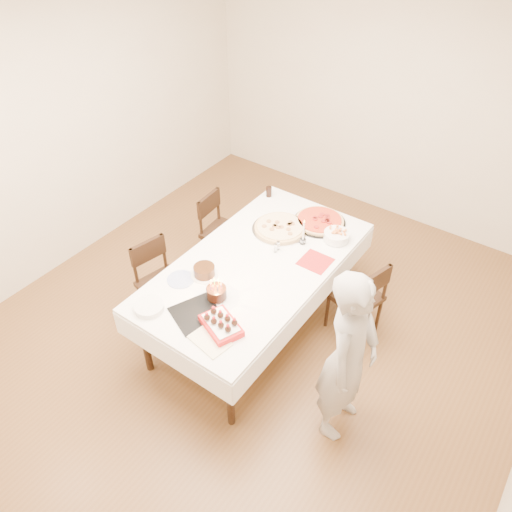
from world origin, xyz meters
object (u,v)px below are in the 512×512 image
Objects in this scene: chair_right_savory at (356,296)px; taper_candle at (304,232)px; chair_left_dessert at (163,285)px; person at (349,358)px; chair_left_savory at (224,233)px; pizza_white at (280,228)px; strawberry_box at (221,325)px; birthday_cake at (216,289)px; cola_glass at (269,192)px; dining_table at (256,295)px; pizza_pepperoni at (319,221)px; layer_cake at (204,271)px; pasta_bowl at (337,236)px.

taper_candle reaches higher than chair_right_savory.
person is at bearing -168.64° from chair_left_dessert.
pizza_white is (0.68, -0.02, 0.37)m from chair_left_savory.
strawberry_box reaches higher than chair_left_savory.
birthday_cake is at bearing 122.44° from chair_left_savory.
cola_glass is 0.33× the size of strawberry_box.
chair_left_savory is at bearing 145.99° from dining_table.
person reaches higher than chair_right_savory.
person reaches higher than cola_glass.
pizza_pepperoni is (0.14, 0.80, 0.40)m from dining_table.
pizza_pepperoni reaches higher than dining_table.
layer_cake reaches higher than chair_left_dessert.
person is 2.07m from cola_glass.
dining_table is 1.24m from person.
pasta_bowl is at bearing -28.40° from pizza_pepperoni.
cola_glass is at bearing 171.40° from pizza_pepperoni.
pizza_pepperoni is 2.20× the size of layer_cake.
pizza_pepperoni is at bearing -113.56° from chair_left_dessert.
person is (1.10, -0.44, 0.37)m from dining_table.
layer_cake reaches higher than pasta_bowl.
layer_cake is 1.42× the size of birthday_cake.
person is at bearing 18.70° from strawberry_box.
taper_candle is at bearing 171.92° from chair_left_savory.
dining_table is 9.65× the size of layer_cake.
chair_left_dessert is at bearing 172.40° from birthday_cake.
strawberry_box is at bearing 173.31° from chair_left_dessert.
birthday_cake reaches higher than layer_cake.
pizza_pepperoni is (-0.95, 1.24, 0.02)m from person.
chair_right_savory is at bearing 1.87° from taper_candle.
dining_table is 4.20× the size of pizza_white.
chair_left_dessert is 3.16× the size of taper_candle.
strawberry_box reaches higher than pizza_pepperoni.
chair_left_dessert reaches higher than chair_right_savory.
chair_left_dessert is 1.68× the size of pizza_pepperoni.
layer_cake is at bearing 149.66° from birthday_cake.
taper_candle reaches higher than cola_glass.
pizza_white is 0.30m from taper_candle.
chair_left_dessert is (-0.73, -0.41, 0.03)m from dining_table.
chair_left_dessert is at bearing -124.71° from pizza_white.
chair_left_savory is 2.52× the size of strawberry_box.
birthday_cake reaches higher than pizza_pepperoni.
chair_left_dessert is 0.62m from layer_cake.
chair_left_savory is at bearing 176.00° from taper_candle.
pizza_pepperoni is (0.87, 1.22, 0.36)m from chair_left_dessert.
strawberry_box is (0.70, -1.64, -0.01)m from cola_glass.
chair_left_dessert is 1.07m from strawberry_box.
cola_glass is (-0.88, 0.23, 0.01)m from pasta_bowl.
birthday_cake reaches higher than cola_glass.
pizza_pepperoni is at bearing -166.85° from chair_left_savory.
layer_cake is (0.48, 0.05, 0.39)m from chair_left_dessert.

